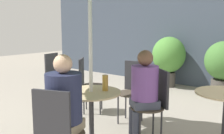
{
  "coord_description": "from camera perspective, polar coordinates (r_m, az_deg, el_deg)",
  "views": [
    {
      "loc": [
        2.34,
        -2.3,
        1.5
      ],
      "look_at": [
        0.22,
        0.33,
        0.96
      ],
      "focal_mm": 42.0,
      "sensor_mm": 36.0,
      "label": 1
    }
  ],
  "objects": [
    {
      "name": "seated_person_1",
      "position": [
        3.31,
        6.86,
        -4.63
      ],
      "size": [
        0.43,
        0.43,
        1.2
      ],
      "rotation": [
        0.0,
        0.0,
        -0.68
      ],
      "color": "#42475B",
      "rests_on": "ground_plane"
    },
    {
      "name": "bistro_chair_4",
      "position": [
        4.12,
        4.58,
        -4.07
      ],
      "size": [
        0.43,
        0.45,
        0.95
      ],
      "rotation": [
        0.0,
        0.0,
        0.19
      ],
      "color": "#42382D",
      "rests_on": "ground_plane"
    },
    {
      "name": "bistro_chair_0",
      "position": [
        2.51,
        -11.83,
        -12.88
      ],
      "size": [
        0.46,
        0.47,
        0.95
      ],
      "rotation": [
        0.0,
        0.0,
        -2.77
      ],
      "color": "#42382D",
      "rests_on": "ground_plane"
    },
    {
      "name": "storefront_wall",
      "position": [
        6.66,
        18.6,
        8.56
      ],
      "size": [
        10.0,
        0.06,
        3.0
      ],
      "color": "#3D4756",
      "rests_on": "ground_plane"
    },
    {
      "name": "bistro_chair_3",
      "position": [
        5.4,
        -12.23,
        -1.1
      ],
      "size": [
        0.45,
        0.43,
        0.95
      ],
      "rotation": [
        0.0,
        0.0,
        1.74
      ],
      "color": "#42382D",
      "rests_on": "ground_plane"
    },
    {
      "name": "bistro_chair_2",
      "position": [
        4.54,
        -5.47,
        -2.84
      ],
      "size": [
        0.49,
        0.48,
        0.95
      ],
      "rotation": [
        0.0,
        0.0,
        2.2
      ],
      "color": "#42382D",
      "rests_on": "ground_plane"
    },
    {
      "name": "seated_person_0",
      "position": [
        2.58,
        -10.23,
        -8.27
      ],
      "size": [
        0.39,
        0.41,
        1.23
      ],
      "rotation": [
        0.0,
        0.0,
        3.51
      ],
      "color": "gray",
      "rests_on": "ground_plane"
    },
    {
      "name": "potted_plant_0",
      "position": [
        6.58,
        12.24,
        2.25
      ],
      "size": [
        0.81,
        0.81,
        1.23
      ],
      "color": "#47423D",
      "rests_on": "ground_plane"
    },
    {
      "name": "potted_plant_1",
      "position": [
        6.0,
        23.1,
        0.55
      ],
      "size": [
        0.79,
        0.79,
        1.18
      ],
      "color": "#47423D",
      "rests_on": "ground_plane"
    },
    {
      "name": "beer_glass_1",
      "position": [
        3.06,
        -7.38,
        -4.15
      ],
      "size": [
        0.07,
        0.07,
        0.18
      ],
      "color": "#B28433",
      "rests_on": "cafe_table_near"
    },
    {
      "name": "cafe_table_near",
      "position": [
        3.22,
        -4.53,
        -8.75
      ],
      "size": [
        0.72,
        0.72,
        0.71
      ],
      "color": "#2D2D33",
      "rests_on": "ground_plane"
    },
    {
      "name": "bistro_chair_1",
      "position": [
        3.4,
        9.32,
        -6.94
      ],
      "size": [
        0.49,
        0.49,
        0.95
      ],
      "rotation": [
        0.0,
        0.0,
        -0.68
      ],
      "color": "#42382D",
      "rests_on": "ground_plane"
    },
    {
      "name": "beer_glass_0",
      "position": [
        3.18,
        -1.48,
        -3.47
      ],
      "size": [
        0.07,
        0.07,
        0.19
      ],
      "color": "#B28433",
      "rests_on": "cafe_table_near"
    }
  ]
}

